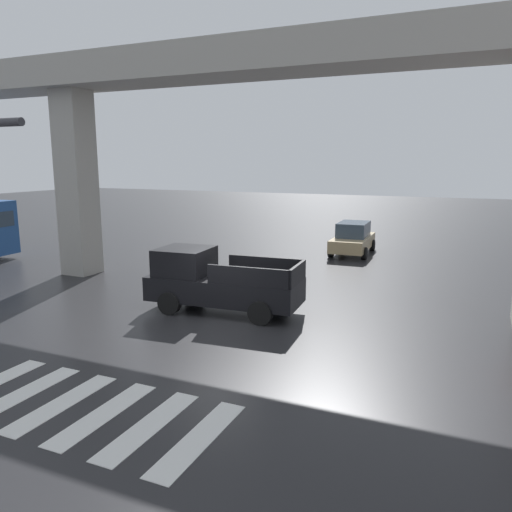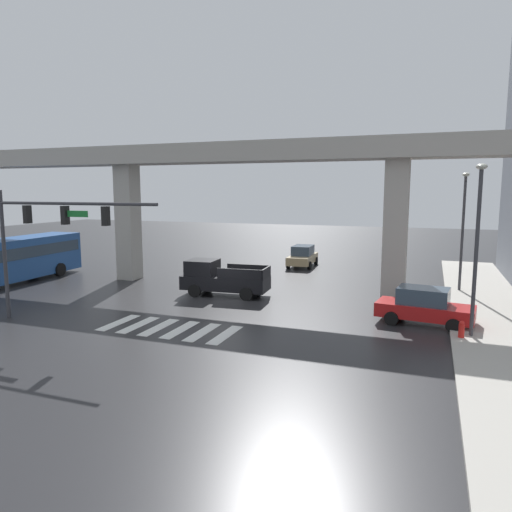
% 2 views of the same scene
% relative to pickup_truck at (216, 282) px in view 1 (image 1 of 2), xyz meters
% --- Properties ---
extents(ground_plane, '(120.00, 120.00, 0.00)m').
position_rel_pickup_truck_xyz_m(ground_plane, '(0.73, -1.35, -0.99)').
color(ground_plane, '#232326').
extents(crosswalk_stripes, '(6.05, 2.80, 0.01)m').
position_rel_pickup_truck_xyz_m(crosswalk_stripes, '(0.73, -7.10, -0.98)').
color(crosswalk_stripes, silver).
rests_on(crosswalk_stripes, ground).
extents(elevated_overpass, '(52.76, 2.48, 9.12)m').
position_rel_pickup_truck_xyz_m(elevated_overpass, '(0.73, 2.59, 6.87)').
color(elevated_overpass, '#ADA89E').
rests_on(elevated_overpass, ground).
extents(pickup_truck, '(5.23, 2.37, 2.08)m').
position_rel_pickup_truck_xyz_m(pickup_truck, '(0.00, 0.00, 0.00)').
color(pickup_truck, black).
rests_on(pickup_truck, ground).
extents(sedan_tan, '(2.10, 4.37, 1.72)m').
position_rel_pickup_truck_xyz_m(sedan_tan, '(1.79, 12.15, -0.14)').
color(sedan_tan, tan).
rests_on(sedan_tan, ground).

